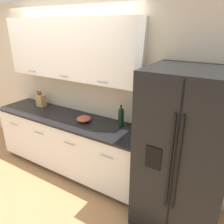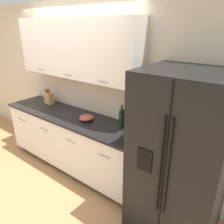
{
  "view_description": "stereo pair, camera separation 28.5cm",
  "coord_description": "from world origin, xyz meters",
  "px_view_note": "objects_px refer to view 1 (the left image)",
  "views": [
    {
      "loc": [
        2.37,
        -1.58,
        2.24
      ],
      "look_at": [
        0.99,
        0.67,
        1.18
      ],
      "focal_mm": 35.0,
      "sensor_mm": 36.0,
      "label": 1
    },
    {
      "loc": [
        2.6,
        -1.42,
        2.24
      ],
      "look_at": [
        0.99,
        0.67,
        1.18
      ],
      "focal_mm": 35.0,
      "sensor_mm": 36.0,
      "label": 2
    }
  ],
  "objects_px": {
    "refrigerator": "(184,153)",
    "mixing_bowl": "(84,119)",
    "wine_bottle": "(121,117)",
    "soap_dispenser": "(137,129)",
    "knife_block": "(41,100)"
  },
  "relations": [
    {
      "from": "wine_bottle",
      "to": "mixing_bowl",
      "type": "xyz_separation_m",
      "value": [
        -0.54,
        -0.14,
        -0.1
      ]
    },
    {
      "from": "refrigerator",
      "to": "knife_block",
      "type": "xyz_separation_m",
      "value": [
        -2.5,
        0.23,
        0.1
      ]
    },
    {
      "from": "knife_block",
      "to": "mixing_bowl",
      "type": "distance_m",
      "value": 1.05
    },
    {
      "from": "soap_dispenser",
      "to": "wine_bottle",
      "type": "bearing_deg",
      "value": 156.68
    },
    {
      "from": "knife_block",
      "to": "mixing_bowl",
      "type": "bearing_deg",
      "value": -7.02
    },
    {
      "from": "wine_bottle",
      "to": "refrigerator",
      "type": "bearing_deg",
      "value": -14.37
    },
    {
      "from": "knife_block",
      "to": "mixing_bowl",
      "type": "height_order",
      "value": "knife_block"
    },
    {
      "from": "soap_dispenser",
      "to": "mixing_bowl",
      "type": "relative_size",
      "value": 0.91
    },
    {
      "from": "mixing_bowl",
      "to": "refrigerator",
      "type": "bearing_deg",
      "value": -3.94
    },
    {
      "from": "refrigerator",
      "to": "soap_dispenser",
      "type": "bearing_deg",
      "value": 170.17
    },
    {
      "from": "wine_bottle",
      "to": "knife_block",
      "type": "bearing_deg",
      "value": -179.68
    },
    {
      "from": "refrigerator",
      "to": "mixing_bowl",
      "type": "relative_size",
      "value": 8.73
    },
    {
      "from": "knife_block",
      "to": "mixing_bowl",
      "type": "xyz_separation_m",
      "value": [
        1.04,
        -0.13,
        -0.06
      ]
    },
    {
      "from": "refrigerator",
      "to": "mixing_bowl",
      "type": "xyz_separation_m",
      "value": [
        -1.47,
        0.1,
        0.04
      ]
    },
    {
      "from": "wine_bottle",
      "to": "mixing_bowl",
      "type": "bearing_deg",
      "value": -165.79
    }
  ]
}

